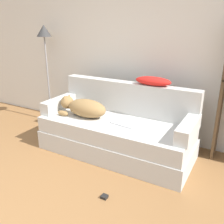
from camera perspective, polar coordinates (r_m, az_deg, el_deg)
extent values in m
cube|color=silver|center=(3.72, 4.10, 15.20)|extent=(7.12, 0.06, 2.70)
cube|color=silver|center=(3.34, 0.85, -7.27)|extent=(1.98, 0.83, 0.25)
cube|color=silver|center=(3.24, 0.79, -3.74)|extent=(1.94, 0.79, 0.21)
cube|color=silver|center=(3.42, 3.65, 3.26)|extent=(1.94, 0.15, 0.43)
cube|color=silver|center=(3.67, -11.83, 1.88)|extent=(0.15, 0.64, 0.17)
cube|color=silver|center=(2.87, 17.05, -3.74)|extent=(0.15, 0.64, 0.17)
ellipsoid|color=olive|center=(3.32, -5.77, 0.86)|extent=(0.56, 0.30, 0.24)
sphere|color=olive|center=(3.50, -10.21, 2.20)|extent=(0.18, 0.18, 0.18)
cone|color=olive|center=(3.45, -10.79, 3.05)|extent=(0.06, 0.06, 0.08)
cone|color=olive|center=(3.52, -9.77, 3.46)|extent=(0.06, 0.06, 0.08)
ellipsoid|color=olive|center=(3.42, -11.15, -0.28)|extent=(0.17, 0.07, 0.07)
cube|color=silver|center=(3.11, 2.95, -2.53)|extent=(0.35, 0.24, 0.02)
ellipsoid|color=red|center=(3.23, 9.38, 7.00)|extent=(0.47, 0.20, 0.11)
cube|color=#4C3823|center=(3.29, 23.81, 3.59)|extent=(0.04, 0.26, 1.65)
cylinder|color=gray|center=(4.56, -13.62, -1.75)|extent=(0.23, 0.23, 0.02)
cylinder|color=gray|center=(4.36, -14.38, 7.04)|extent=(0.02, 0.02, 1.41)
cone|color=#333333|center=(4.26, -15.33, 17.49)|extent=(0.23, 0.23, 0.18)
cube|color=black|center=(2.62, -1.75, -18.79)|extent=(0.06, 0.06, 0.03)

